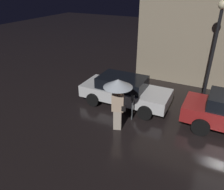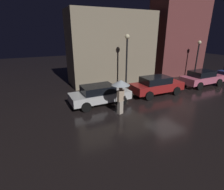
{
  "view_description": "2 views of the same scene",
  "coord_description": "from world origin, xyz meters",
  "px_view_note": "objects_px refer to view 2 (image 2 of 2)",
  "views": [
    {
      "loc": [
        -1.39,
        -7.26,
        5.32
      ],
      "look_at": [
        -5.24,
        0.33,
        0.92
      ],
      "focal_mm": 35.0,
      "sensor_mm": 36.0,
      "label": 1
    },
    {
      "loc": [
        -9.26,
        -9.43,
        4.86
      ],
      "look_at": [
        -4.73,
        0.09,
        1.04
      ],
      "focal_mm": 28.0,
      "sensor_mm": 36.0,
      "label": 2
    }
  ],
  "objects_px": {
    "parked_car_white": "(100,94)",
    "parked_car_pink": "(202,78)",
    "parked_car_red": "(156,85)",
    "parking_meter": "(118,98)",
    "street_lamp_near": "(127,53)",
    "street_lamp_far": "(198,53)",
    "pedestrian_with_umbrella": "(121,87)"
  },
  "relations": [
    {
      "from": "pedestrian_with_umbrella",
      "to": "parked_car_white",
      "type": "bearing_deg",
      "value": -91.9
    },
    {
      "from": "parked_car_pink",
      "to": "pedestrian_with_umbrella",
      "type": "relative_size",
      "value": 1.94
    },
    {
      "from": "parked_car_white",
      "to": "parked_car_pink",
      "type": "xyz_separation_m",
      "value": [
        10.46,
        0.09,
        0.04
      ]
    },
    {
      "from": "parked_car_white",
      "to": "parking_meter",
      "type": "bearing_deg",
      "value": -52.93
    },
    {
      "from": "parked_car_red",
      "to": "street_lamp_far",
      "type": "relative_size",
      "value": 1.09
    },
    {
      "from": "parked_car_pink",
      "to": "street_lamp_near",
      "type": "bearing_deg",
      "value": 162.37
    },
    {
      "from": "parking_meter",
      "to": "street_lamp_near",
      "type": "distance_m",
      "value": 4.86
    },
    {
      "from": "pedestrian_with_umbrella",
      "to": "street_lamp_near",
      "type": "relative_size",
      "value": 0.46
    },
    {
      "from": "parked_car_white",
      "to": "street_lamp_near",
      "type": "distance_m",
      "value": 4.74
    },
    {
      "from": "parked_car_red",
      "to": "pedestrian_with_umbrella",
      "type": "bearing_deg",
      "value": -155.32
    },
    {
      "from": "parked_car_red",
      "to": "parking_meter",
      "type": "height_order",
      "value": "parked_car_red"
    },
    {
      "from": "parking_meter",
      "to": "parked_car_red",
      "type": "bearing_deg",
      "value": 14.42
    },
    {
      "from": "parked_car_red",
      "to": "pedestrian_with_umbrella",
      "type": "relative_size",
      "value": 2.0
    },
    {
      "from": "parked_car_pink",
      "to": "street_lamp_far",
      "type": "xyz_separation_m",
      "value": [
        1.81,
        2.37,
        1.93
      ]
    },
    {
      "from": "parking_meter",
      "to": "parked_car_pink",
      "type": "bearing_deg",
      "value": 7.18
    },
    {
      "from": "parking_meter",
      "to": "street_lamp_near",
      "type": "relative_size",
      "value": 0.25
    },
    {
      "from": "pedestrian_with_umbrella",
      "to": "parking_meter",
      "type": "height_order",
      "value": "pedestrian_with_umbrella"
    },
    {
      "from": "parked_car_pink",
      "to": "parked_car_white",
      "type": "bearing_deg",
      "value": 179.69
    },
    {
      "from": "parked_car_white",
      "to": "street_lamp_near",
      "type": "bearing_deg",
      "value": 32.66
    },
    {
      "from": "parking_meter",
      "to": "street_lamp_far",
      "type": "height_order",
      "value": "street_lamp_far"
    },
    {
      "from": "street_lamp_near",
      "to": "street_lamp_far",
      "type": "height_order",
      "value": "street_lamp_near"
    },
    {
      "from": "street_lamp_far",
      "to": "parked_car_red",
      "type": "bearing_deg",
      "value": -160.98
    },
    {
      "from": "parked_car_white",
      "to": "street_lamp_near",
      "type": "height_order",
      "value": "street_lamp_near"
    },
    {
      "from": "parked_car_white",
      "to": "parked_car_pink",
      "type": "height_order",
      "value": "parked_car_pink"
    },
    {
      "from": "parked_car_white",
      "to": "parked_car_pink",
      "type": "relative_size",
      "value": 1.0
    },
    {
      "from": "parked_car_red",
      "to": "parked_car_pink",
      "type": "bearing_deg",
      "value": 2.45
    },
    {
      "from": "parked_car_red",
      "to": "parking_meter",
      "type": "relative_size",
      "value": 3.72
    },
    {
      "from": "parked_car_pink",
      "to": "street_lamp_near",
      "type": "distance_m",
      "value": 7.75
    },
    {
      "from": "parked_car_red",
      "to": "street_lamp_far",
      "type": "distance_m",
      "value": 7.99
    },
    {
      "from": "parked_car_red",
      "to": "street_lamp_near",
      "type": "distance_m",
      "value": 3.65
    },
    {
      "from": "street_lamp_near",
      "to": "street_lamp_far",
      "type": "xyz_separation_m",
      "value": [
        8.86,
        0.23,
        -0.47
      ]
    },
    {
      "from": "street_lamp_near",
      "to": "parked_car_red",
      "type": "bearing_deg",
      "value": -56.38
    }
  ]
}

